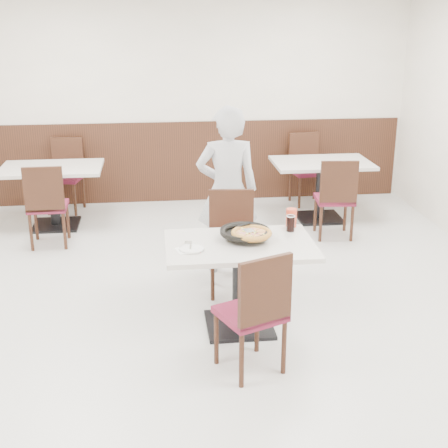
{
  "coord_description": "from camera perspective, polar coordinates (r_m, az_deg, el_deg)",
  "views": [
    {
      "loc": [
        -0.46,
        -4.91,
        2.53
      ],
      "look_at": [
        0.07,
        -0.3,
        0.93
      ],
      "focal_mm": 50.0,
      "sensor_mm": 36.0,
      "label": 1
    }
  ],
  "objects": [
    {
      "name": "wall_back",
      "position": [
        8.49,
        -3.48,
        11.33
      ],
      "size": [
        6.0,
        0.04,
        2.8
      ],
      "primitive_type": "cube",
      "color": "white",
      "rests_on": "floor"
    },
    {
      "name": "bg_chair_right_far",
      "position": [
        8.55,
        7.68,
        4.93
      ],
      "size": [
        0.47,
        0.47,
        0.95
      ],
      "primitive_type": null,
      "rotation": [
        0.0,
        0.0,
        3.28
      ],
      "color": "black",
      "rests_on": "floor"
    },
    {
      "name": "bg_chair_left_near",
      "position": [
        7.22,
        -15.81,
        1.74
      ],
      "size": [
        0.43,
        0.43,
        0.95
      ],
      "primitive_type": null,
      "rotation": [
        0.0,
        0.0,
        0.02
      ],
      "color": "black",
      "rests_on": "floor"
    },
    {
      "name": "diner_person",
      "position": [
        6.15,
        0.3,
        3.05
      ],
      "size": [
        0.61,
        0.41,
        1.68
      ],
      "primitive_type": "imported",
      "rotation": [
        0.0,
        0.0,
        3.14
      ],
      "color": "silver",
      "rests_on": "floor"
    },
    {
      "name": "chair_near",
      "position": [
        4.54,
        2.41,
        -7.91
      ],
      "size": [
        0.55,
        0.55,
        0.95
      ],
      "primitive_type": null,
      "rotation": [
        0.0,
        0.0,
        0.41
      ],
      "color": "black",
      "rests_on": "floor"
    },
    {
      "name": "floor",
      "position": [
        5.54,
        -1.09,
        -8.16
      ],
      "size": [
        7.0,
        7.0,
        0.0
      ],
      "primitive_type": "plane",
      "color": "#B7B7B2",
      "rests_on": "ground"
    },
    {
      "name": "cola_glass",
      "position": [
        5.3,
        6.11,
        0.01
      ],
      "size": [
        0.07,
        0.07,
        0.13
      ],
      "primitive_type": "cylinder",
      "rotation": [
        0.0,
        0.0,
        0.12
      ],
      "color": "black",
      "rests_on": "main_table"
    },
    {
      "name": "main_table",
      "position": [
        5.16,
        1.43,
        -5.66
      ],
      "size": [
        1.28,
        0.93,
        0.75
      ],
      "primitive_type": null,
      "rotation": [
        0.0,
        0.0,
        0.12
      ],
      "color": "beige",
      "rests_on": "floor"
    },
    {
      "name": "pizza_server",
      "position": [
        5.03,
        2.28,
        -0.58
      ],
      "size": [
        0.1,
        0.11,
        0.0
      ],
      "primitive_type": "cube",
      "rotation": [
        0.0,
        0.0,
        0.29
      ],
      "color": "silver",
      "rests_on": "pizza"
    },
    {
      "name": "red_cup",
      "position": [
        5.41,
        6.18,
        0.58
      ],
      "size": [
        0.1,
        0.1,
        0.16
      ],
      "primitive_type": "cylinder",
      "rotation": [
        0.0,
        0.0,
        0.12
      ],
      "color": "red",
      "rests_on": "main_table"
    },
    {
      "name": "bg_chair_left_far",
      "position": [
        8.4,
        -14.39,
        4.25
      ],
      "size": [
        0.5,
        0.5,
        0.95
      ],
      "primitive_type": null,
      "rotation": [
        0.0,
        0.0,
        2.93
      ],
      "color": "black",
      "rests_on": "floor"
    },
    {
      "name": "pizza_pan",
      "position": [
        5.08,
        1.92,
        -0.98
      ],
      "size": [
        0.4,
        0.4,
        0.01
      ],
      "primitive_type": "cylinder",
      "rotation": [
        0.0,
        0.0,
        0.12
      ],
      "color": "black",
      "rests_on": "trivet"
    },
    {
      "name": "wainscot_back",
      "position": [
        8.63,
        -3.36,
        5.71
      ],
      "size": [
        5.9,
        0.03,
        1.1
      ],
      "primitive_type": "cube",
      "color": "black",
      "rests_on": "floor"
    },
    {
      "name": "chair_far",
      "position": [
        5.76,
        0.72,
        -1.9
      ],
      "size": [
        0.46,
        0.46,
        0.95
      ],
      "primitive_type": null,
      "rotation": [
        0.0,
        0.0,
        3.05
      ],
      "color": "black",
      "rests_on": "floor"
    },
    {
      "name": "napkin",
      "position": [
        4.88,
        -3.44,
        -2.4
      ],
      "size": [
        0.19,
        0.19,
        0.0
      ],
      "primitive_type": "cube",
      "rotation": [
        0.0,
        0.0,
        0.25
      ],
      "color": "silver",
      "rests_on": "main_table"
    },
    {
      "name": "bg_table_left",
      "position": [
        7.86,
        -15.3,
        2.41
      ],
      "size": [
        1.26,
        0.9,
        0.75
      ],
      "primitive_type": null,
      "rotation": [
        0.0,
        0.0,
        0.08
      ],
      "color": "beige",
      "rests_on": "floor"
    },
    {
      "name": "bg_table_right",
      "position": [
        7.94,
        8.8,
        3.04
      ],
      "size": [
        1.25,
        0.88,
        0.75
      ],
      "primitive_type": null,
      "rotation": [
        0.0,
        0.0,
        0.07
      ],
      "color": "beige",
      "rests_on": "floor"
    },
    {
      "name": "pizza",
      "position": [
        5.03,
        2.53,
        -1.01
      ],
      "size": [
        0.32,
        0.32,
        0.02
      ],
      "primitive_type": "cylinder",
      "rotation": [
        0.0,
        0.0,
        0.12
      ],
      "color": "#B27A2E",
      "rests_on": "pizza_pan"
    },
    {
      "name": "bg_chair_right_near",
      "position": [
        7.32,
        10.07,
        2.42
      ],
      "size": [
        0.45,
        0.45,
        0.95
      ],
      "primitive_type": null,
      "rotation": [
        0.0,
        0.0,
        -0.08
      ],
      "color": "black",
      "rests_on": "floor"
    },
    {
      "name": "wall_front",
      "position": [
        1.86,
        9.7,
        -18.63
      ],
      "size": [
        6.0,
        0.04,
        2.8
      ],
      "primitive_type": "cube",
      "color": "white",
      "rests_on": "floor"
    },
    {
      "name": "side_plate",
      "position": [
        4.88,
        -2.97,
        -2.3
      ],
      "size": [
        0.21,
        0.21,
        0.01
      ],
      "primitive_type": "cylinder",
      "rotation": [
        0.0,
        0.0,
        0.12
      ],
      "color": "white",
      "rests_on": "napkin"
    },
    {
      "name": "fork",
      "position": [
        4.91,
        -3.07,
        -2.01
      ],
      "size": [
        0.03,
        0.14,
        0.0
      ],
      "primitive_type": "cube",
      "rotation": [
        0.0,
        0.0,
        -0.09
      ],
      "color": "silver",
      "rests_on": "side_plate"
    },
    {
      "name": "trivet",
      "position": [
        5.07,
        2.24,
        -1.34
      ],
      "size": [
        0.13,
        0.13,
        0.04
      ],
      "primitive_type": "cylinder",
      "rotation": [
        0.0,
        0.0,
        0.12
      ],
      "color": "black",
      "rests_on": "main_table"
    }
  ]
}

